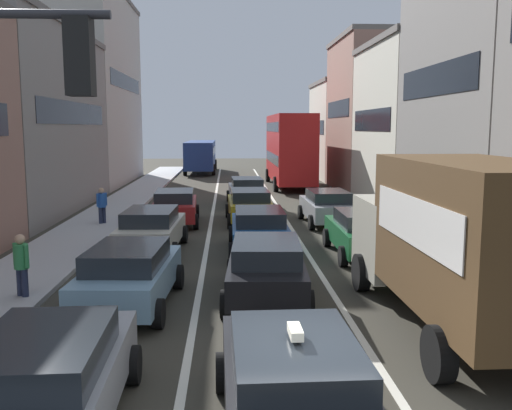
{
  "coord_description": "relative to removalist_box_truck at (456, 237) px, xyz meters",
  "views": [
    {
      "loc": [
        -0.94,
        -6.67,
        4.19
      ],
      "look_at": [
        0.0,
        12.0,
        1.6
      ],
      "focal_mm": 39.38,
      "sensor_mm": 36.0,
      "label": 1
    }
  ],
  "objects": [
    {
      "name": "sidewalk_left",
      "position": [
        -10.4,
        15.68,
        -1.9
      ],
      "size": [
        2.6,
        64.0,
        0.14
      ],
      "primitive_type": "cube",
      "color": "#B4B4B4",
      "rests_on": "ground"
    },
    {
      "name": "lane_stripe_left",
      "position": [
        -5.4,
        15.68,
        -1.97
      ],
      "size": [
        0.16,
        60.0,
        0.01
      ],
      "primitive_type": "cube",
      "color": "silver",
      "rests_on": "ground"
    },
    {
      "name": "lane_stripe_right",
      "position": [
        -2.0,
        15.68,
        -1.97
      ],
      "size": [
        0.16,
        60.0,
        0.01
      ],
      "primitive_type": "cube",
      "color": "silver",
      "rests_on": "ground"
    },
    {
      "name": "building_row_left",
      "position": [
        -15.7,
        20.27,
        3.58
      ],
      "size": [
        7.2,
        43.9,
        13.98
      ],
      "rotation": [
        0.0,
        0.0,
        1.57
      ],
      "color": "#936B5B",
      "rests_on": "ground"
    },
    {
      "name": "building_row_right",
      "position": [
        6.2,
        15.82,
        3.22
      ],
      "size": [
        7.2,
        43.9,
        12.83
      ],
      "rotation": [
        0.0,
        0.0,
        -1.57
      ],
      "color": "beige",
      "rests_on": "ground"
    },
    {
      "name": "removalist_box_truck",
      "position": [
        0.0,
        0.0,
        0.0
      ],
      "size": [
        2.74,
        7.72,
        3.58
      ],
      "rotation": [
        0.0,
        0.0,
        1.58
      ],
      "color": "#B7B29E",
      "rests_on": "ground"
    },
    {
      "name": "taxi_centre_lane_front",
      "position": [
        -3.79,
        -4.0,
        -1.18
      ],
      "size": [
        2.13,
        4.34,
        1.66
      ],
      "rotation": [
        0.0,
        0.0,
        1.59
      ],
      "color": "black",
      "rests_on": "ground"
    },
    {
      "name": "sedan_left_lane_front",
      "position": [
        -7.1,
        -3.67,
        -1.18
      ],
      "size": [
        2.14,
        4.34,
        1.49
      ],
      "rotation": [
        0.0,
        0.0,
        1.59
      ],
      "color": "gray",
      "rests_on": "ground"
    },
    {
      "name": "sedan_centre_lane_second",
      "position": [
        -3.72,
        2.35,
        -1.18
      ],
      "size": [
        2.25,
        4.39,
        1.49
      ],
      "rotation": [
        0.0,
        0.0,
        1.52
      ],
      "color": "black",
      "rests_on": "ground"
    },
    {
      "name": "wagon_left_lane_second",
      "position": [
        -6.95,
        1.88,
        -1.18
      ],
      "size": [
        2.26,
        4.4,
        1.49
      ],
      "rotation": [
        0.0,
        0.0,
        1.51
      ],
      "color": "#759EB7",
      "rests_on": "ground"
    },
    {
      "name": "hatchback_centre_lane_third",
      "position": [
        -3.6,
        7.54,
        -1.18
      ],
      "size": [
        2.08,
        4.31,
        1.49
      ],
      "rotation": [
        0.0,
        0.0,
        1.57
      ],
      "color": "#194C8C",
      "rests_on": "ground"
    },
    {
      "name": "sedan_left_lane_third",
      "position": [
        -7.23,
        7.76,
        -1.18
      ],
      "size": [
        2.19,
        4.36,
        1.49
      ],
      "rotation": [
        0.0,
        0.0,
        1.53
      ],
      "color": "beige",
      "rests_on": "ground"
    },
    {
      "name": "coupe_centre_lane_fourth",
      "position": [
        -3.69,
        13.47,
        -1.18
      ],
      "size": [
        2.16,
        4.35,
        1.49
      ],
      "rotation": [
        0.0,
        0.0,
        1.6
      ],
      "color": "#B29319",
      "rests_on": "ground"
    },
    {
      "name": "sedan_left_lane_fourth",
      "position": [
        -6.95,
        13.34,
        -1.18
      ],
      "size": [
        2.21,
        4.37,
        1.49
      ],
      "rotation": [
        0.0,
        0.0,
        1.61
      ],
      "color": "#A51E1E",
      "rests_on": "ground"
    },
    {
      "name": "sedan_centre_lane_fifth",
      "position": [
        -3.62,
        19.26,
        -1.18
      ],
      "size": [
        2.2,
        4.37,
        1.49
      ],
      "rotation": [
        0.0,
        0.0,
        1.61
      ],
      "color": "silver",
      "rests_on": "ground"
    },
    {
      "name": "sedan_right_lane_behind_truck",
      "position": [
        -0.24,
        6.86,
        -1.18
      ],
      "size": [
        2.09,
        4.31,
        1.49
      ],
      "rotation": [
        0.0,
        0.0,
        1.56
      ],
      "color": "#19592D",
      "rests_on": "ground"
    },
    {
      "name": "wagon_right_lane_far",
      "position": [
        -0.32,
        12.97,
        -1.18
      ],
      "size": [
        2.14,
        4.34,
        1.49
      ],
      "rotation": [
        0.0,
        0.0,
        1.59
      ],
      "color": "gray",
      "rests_on": "ground"
    },
    {
      "name": "bus_mid_queue_primary",
      "position": [
        -0.25,
        28.74,
        0.86
      ],
      "size": [
        2.84,
        10.51,
        5.06
      ],
      "rotation": [
        0.0,
        0.0,
        1.58
      ],
      "color": "#B21919",
      "rests_on": "ground"
    },
    {
      "name": "bus_far_queue_secondary",
      "position": [
        -7.14,
        41.6,
        -0.21
      ],
      "size": [
        2.81,
        10.5,
        2.9
      ],
      "rotation": [
        0.0,
        0.0,
        1.57
      ],
      "color": "navy",
      "rests_on": "ground"
    },
    {
      "name": "pedestrian_near_kerb",
      "position": [
        -10.0,
        12.91,
        -1.03
      ],
      "size": [
        0.37,
        0.45,
        1.66
      ],
      "rotation": [
        0.0,
        0.0,
        5.62
      ],
      "color": "#262D47",
      "rests_on": "ground"
    },
    {
      "name": "pedestrian_mid_sidewalk",
      "position": [
        -9.62,
        2.44,
        -1.03
      ],
      "size": [
        0.46,
        0.35,
        1.66
      ],
      "rotation": [
        0.0,
        0.0,
        4.11
      ],
      "color": "#262D47",
      "rests_on": "ground"
    }
  ]
}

